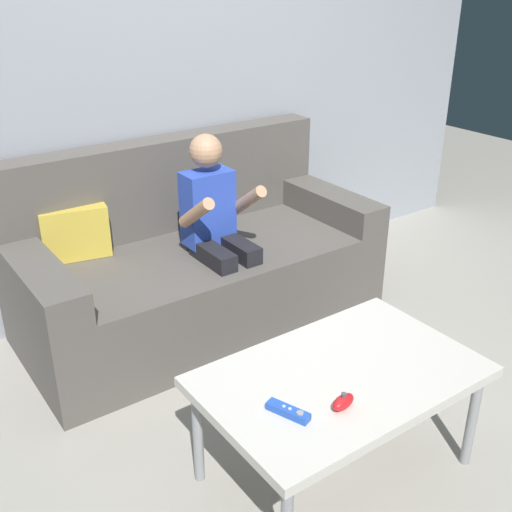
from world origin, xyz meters
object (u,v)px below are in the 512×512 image
Objects in this scene: game_remote_blue_near_edge at (289,412)px; nunchuk_red at (343,402)px; coffee_table at (340,382)px; couch at (194,264)px; person_seated_on_couch at (218,227)px.

game_remote_blue_near_edge is 0.17m from nunchuk_red.
coffee_table is 0.29m from game_remote_blue_near_edge.
game_remote_blue_near_edge is at bearing -107.85° from couch.
nunchuk_red is (-0.12, -0.14, 0.06)m from coffee_table.
person_seated_on_couch is 1.19m from game_remote_blue_near_edge.
person_seated_on_couch reaches higher than nunchuk_red.
person_seated_on_couch is at bearing -79.99° from couch.
couch is 17.95× the size of nunchuk_red.
couch is 1.38m from nunchuk_red.
couch is 1.79× the size of person_seated_on_couch.
person_seated_on_couch is (0.03, -0.19, 0.25)m from couch.
nunchuk_red reaches higher than game_remote_blue_near_edge.
nunchuk_red is at bearing -103.95° from person_seated_on_couch.
couch is 1.87× the size of coffee_table.
game_remote_blue_near_edge is at bearing -112.11° from person_seated_on_couch.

